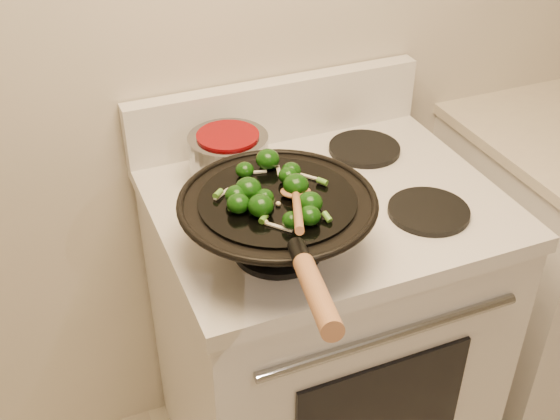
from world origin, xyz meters
name	(u,v)px	position (x,y,z in m)	size (l,w,h in m)	color
stove	(319,336)	(-0.05, 1.17, 0.47)	(0.78, 0.67, 1.08)	white
wok	(278,222)	(-0.23, 1.02, 1.00)	(0.39, 0.65, 0.22)	black
stirfry	(271,191)	(-0.24, 1.03, 1.07)	(0.23, 0.26, 0.05)	#0E3608
wooden_spoon	(297,202)	(-0.22, 0.95, 1.09)	(0.14, 0.26, 0.10)	#A66B41
saucepan	(229,156)	(-0.23, 1.32, 0.99)	(0.19, 0.30, 0.11)	gray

